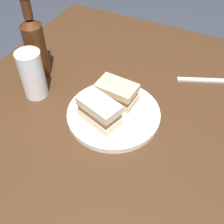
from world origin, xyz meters
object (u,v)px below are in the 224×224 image
object	(u,v)px
sandwich_half_left	(117,93)
sandwich_half_right	(99,111)
cider_bottle	(35,46)
fork	(205,80)
pint_glass	(33,77)
plate	(115,114)

from	to	relation	value
sandwich_half_left	sandwich_half_right	size ratio (longest dim) A/B	0.92
cider_bottle	fork	distance (m)	0.56
sandwich_half_left	cider_bottle	world-z (taller)	cider_bottle
sandwich_half_left	sandwich_half_right	distance (m)	0.09
pint_glass	cider_bottle	world-z (taller)	cider_bottle
sandwich_half_right	cider_bottle	distance (m)	0.32
plate	cider_bottle	distance (m)	0.33
cider_bottle	pint_glass	bearing A→B (deg)	-150.69
plate	cider_bottle	bearing A→B (deg)	77.31
plate	sandwich_half_right	xyz separation A→B (m)	(-0.05, 0.02, 0.04)
sandwich_half_right	cider_bottle	xyz separation A→B (m)	(0.12, 0.29, 0.06)
cider_bottle	sandwich_half_right	bearing A→B (deg)	-111.83
sandwich_half_left	cider_bottle	distance (m)	0.30
sandwich_half_left	pint_glass	size ratio (longest dim) A/B	0.79
pint_glass	fork	distance (m)	0.55
pint_glass	fork	xyz separation A→B (m)	(0.30, -0.46, -0.06)
plate	sandwich_half_left	distance (m)	0.06
plate	pint_glass	size ratio (longest dim) A/B	1.77
sandwich_half_left	sandwich_half_right	world-z (taller)	sandwich_half_right
cider_bottle	fork	world-z (taller)	cider_bottle
plate	pint_glass	distance (m)	0.27
plate	pint_glass	xyz separation A→B (m)	(-0.02, 0.26, 0.06)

